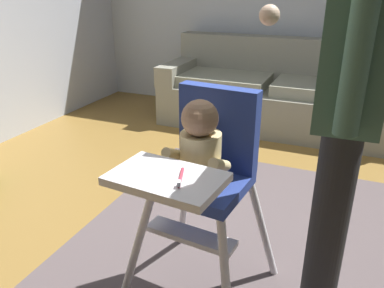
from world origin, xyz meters
The scene contains 5 objects.
ground centered at (0.00, 0.00, -0.05)m, with size 6.35×6.52×0.10m, color olive.
area_rug centered at (0.11, -0.30, 0.00)m, with size 1.87×2.61×0.01m, color #5A4E4F.
couch centered at (-0.17, 1.97, 0.33)m, with size 2.21×0.86×0.86m.
high_chair centered at (0.03, -0.51, 0.68)m, with size 0.66×0.77×0.99m.
adult_standing centered at (0.55, -0.51, 1.00)m, with size 0.51×0.49×1.76m.
Camera 1 is at (0.56, -1.89, 1.39)m, focal length 36.33 mm.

